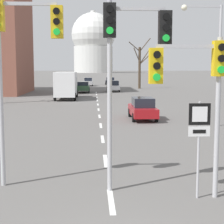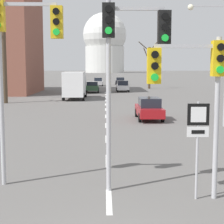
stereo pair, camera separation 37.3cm
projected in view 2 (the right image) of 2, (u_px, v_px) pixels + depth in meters
lane_stripe_0 at (109, 201)px, 10.30m from camera, size 0.16×2.00×0.01m
lane_stripe_1 at (108, 161)px, 14.77m from camera, size 0.16×2.00×0.01m
lane_stripe_2 at (107, 139)px, 19.24m from camera, size 0.16×2.00×0.01m
lane_stripe_3 at (106, 125)px, 23.71m from camera, size 0.16×2.00×0.01m
lane_stripe_4 at (106, 116)px, 28.17m from camera, size 0.16×2.00×0.01m
lane_stripe_5 at (106, 110)px, 32.64m from camera, size 0.16×2.00×0.01m
lane_stripe_6 at (106, 104)px, 37.11m from camera, size 0.16×2.00×0.01m
lane_stripe_7 at (106, 100)px, 41.58m from camera, size 0.16×2.00×0.01m
lane_stripe_8 at (106, 97)px, 46.04m from camera, size 0.16×2.00×0.01m
lane_stripe_9 at (105, 95)px, 50.51m from camera, size 0.16×2.00×0.01m
lane_stripe_10 at (105, 92)px, 54.98m from camera, size 0.16×2.00×0.01m
traffic_signal_near_right at (195, 78)px, 10.12m from camera, size 2.10×0.34×4.48m
traffic_signal_near_left at (19, 43)px, 11.28m from camera, size 2.10×0.34×5.79m
traffic_signal_centre_tall at (127, 48)px, 10.71m from camera, size 1.96×0.34×5.57m
route_sign_post at (198, 133)px, 10.26m from camera, size 0.60×0.08×2.74m
street_lamp_right at (218, 51)px, 22.79m from camera, size 2.54×0.36×7.43m
sedan_near_left at (92, 87)px, 54.82m from camera, size 1.93×4.06×1.61m
sedan_near_right at (123, 86)px, 56.66m from camera, size 1.89×4.19×1.68m
sedan_mid_centre at (120, 81)px, 78.96m from camera, size 1.98×4.19×1.56m
sedan_far_left at (98, 82)px, 74.09m from camera, size 1.82×4.43×1.66m
sedan_far_right at (149, 109)px, 26.34m from camera, size 1.72×4.42×1.56m
delivery_truck at (75, 84)px, 43.33m from camera, size 2.44×7.20×3.14m
bare_tree_left_near at (2, 58)px, 37.90m from camera, size 2.79×2.85×9.27m
bare_tree_right_near at (150, 65)px, 64.30m from camera, size 4.02×2.69×8.72m
capitol_dome at (105, 43)px, 258.78m from camera, size 29.90×29.90×42.23m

